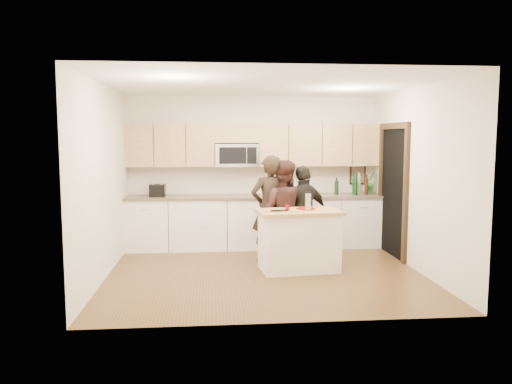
{
  "coord_description": "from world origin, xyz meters",
  "views": [
    {
      "loc": [
        -0.76,
        -7.06,
        1.96
      ],
      "look_at": [
        -0.1,
        0.35,
        1.15
      ],
      "focal_mm": 35.0,
      "sensor_mm": 36.0,
      "label": 1
    }
  ],
  "objects": [
    {
      "name": "upper_cabinetry",
      "position": [
        0.03,
        1.83,
        1.84
      ],
      "size": [
        4.5,
        0.33,
        0.75
      ],
      "color": "tan",
      "rests_on": "ground"
    },
    {
      "name": "floor",
      "position": [
        0.0,
        0.0,
        0.0
      ],
      "size": [
        4.5,
        4.5,
        0.0
      ],
      "primitive_type": "plane",
      "color": "brown",
      "rests_on": "ground"
    },
    {
      "name": "dish_towel",
      "position": [
        -0.95,
        1.5,
        0.8
      ],
      "size": [
        0.34,
        0.6,
        0.48
      ],
      "color": "white",
      "rests_on": "ground"
    },
    {
      "name": "microwave",
      "position": [
        -0.31,
        1.8,
        1.65
      ],
      "size": [
        0.76,
        0.41,
        0.4
      ],
      "color": "silver",
      "rests_on": "ground"
    },
    {
      "name": "island",
      "position": [
        0.52,
        0.09,
        0.45
      ],
      "size": [
        1.27,
        0.83,
        0.9
      ],
      "rotation": [
        0.0,
        0.0,
        0.11
      ],
      "color": "white",
      "rests_on": "ground"
    },
    {
      "name": "room_shell",
      "position": [
        0.0,
        0.0,
        1.73
      ],
      "size": [
        4.52,
        4.02,
        2.71
      ],
      "color": "beige",
      "rests_on": "ground"
    },
    {
      "name": "back_cabinetry",
      "position": [
        0.0,
        1.69,
        0.47
      ],
      "size": [
        4.5,
        0.66,
        0.94
      ],
      "color": "white",
      "rests_on": "ground"
    },
    {
      "name": "box_grater",
      "position": [
        0.64,
        0.05,
        1.05
      ],
      "size": [
        0.1,
        0.05,
        0.25
      ],
      "color": "silver",
      "rests_on": "red_plate"
    },
    {
      "name": "knife",
      "position": [
        0.29,
        -0.15,
        0.92
      ],
      "size": [
        0.21,
        0.04,
        0.01
      ],
      "primitive_type": "cube",
      "rotation": [
        0.0,
        0.0,
        0.11
      ],
      "color": "silver",
      "rests_on": "cutting_board"
    },
    {
      "name": "bottle_cluster",
      "position": [
        1.8,
        1.68,
        1.12
      ],
      "size": [
        0.6,
        0.33,
        0.42
      ],
      "color": "black",
      "rests_on": "back_cabinetry"
    },
    {
      "name": "toaster",
      "position": [
        -1.7,
        1.67,
        1.05
      ],
      "size": [
        0.27,
        0.24,
        0.21
      ],
      "color": "black",
      "rests_on": "back_cabinetry"
    },
    {
      "name": "doorway",
      "position": [
        2.23,
        0.9,
        1.16
      ],
      "size": [
        0.06,
        1.25,
        2.2
      ],
      "color": "black",
      "rests_on": "ground"
    },
    {
      "name": "framed_picture",
      "position": [
        1.95,
        1.98,
        1.28
      ],
      "size": [
        0.3,
        0.03,
        0.38
      ],
      "color": "black",
      "rests_on": "ground"
    },
    {
      "name": "red_plate",
      "position": [
        0.63,
        0.2,
        0.91
      ],
      "size": [
        0.28,
        0.28,
        0.02
      ],
      "primitive_type": "cylinder",
      "color": "maroon",
      "rests_on": "island"
    },
    {
      "name": "cutting_board",
      "position": [
        0.11,
        0.0,
        0.91
      ],
      "size": [
        0.25,
        0.19,
        0.02
      ],
      "primitive_type": "cube",
      "rotation": [
        0.0,
        0.0,
        0.11
      ],
      "color": "#B5864B",
      "rests_on": "island"
    },
    {
      "name": "woman_center",
      "position": [
        0.35,
        0.64,
        0.81
      ],
      "size": [
        0.92,
        0.81,
        1.61
      ],
      "primitive_type": "imported",
      "rotation": [
        0.0,
        0.0,
        2.86
      ],
      "color": "#301A18",
      "rests_on": "ground"
    },
    {
      "name": "orchid",
      "position": [
        2.1,
        1.72,
        1.15
      ],
      "size": [
        0.3,
        0.3,
        0.43
      ],
      "primitive_type": "imported",
      "rotation": [
        0.0,
        0.0,
        0.73
      ],
      "color": "#2D7132",
      "rests_on": "back_cabinetry"
    },
    {
      "name": "tongs",
      "position": [
        0.2,
        -0.07,
        0.93
      ],
      "size": [
        0.25,
        0.05,
        0.02
      ],
      "primitive_type": "cube",
      "rotation": [
        0.0,
        0.0,
        0.11
      ],
      "color": "black",
      "rests_on": "cutting_board"
    },
    {
      "name": "woman_left",
      "position": [
        0.14,
        0.64,
        0.84
      ],
      "size": [
        0.7,
        0.56,
        1.69
      ],
      "primitive_type": "imported",
      "rotation": [
        0.0,
        0.0,
        3.42
      ],
      "color": "black",
      "rests_on": "ground"
    },
    {
      "name": "woman_right",
      "position": [
        0.69,
        0.64,
        0.76
      ],
      "size": [
        0.96,
        0.72,
        1.52
      ],
      "primitive_type": "imported",
      "rotation": [
        0.0,
        0.0,
        3.59
      ],
      "color": "black",
      "rests_on": "ground"
    },
    {
      "name": "drink_glass",
      "position": [
        0.33,
        0.02,
        0.95
      ],
      "size": [
        0.06,
        0.06,
        0.09
      ],
      "primitive_type": "cylinder",
      "color": "maroon",
      "rests_on": "island"
    }
  ]
}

